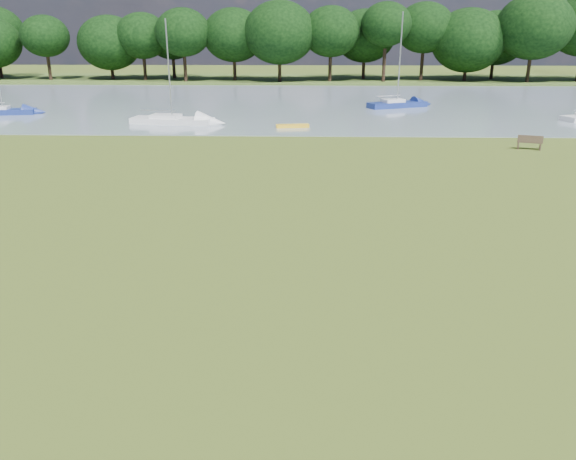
{
  "coord_description": "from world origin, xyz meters",
  "views": [
    {
      "loc": [
        0.93,
        -19.79,
        7.56
      ],
      "look_at": [
        0.39,
        -2.0,
        1.18
      ],
      "focal_mm": 35.0,
      "sensor_mm": 36.0,
      "label": 1
    }
  ],
  "objects_px": {
    "riverbank_bench": "(530,142)",
    "sailboat_2": "(397,102)",
    "sailboat_3": "(2,109)",
    "kayak": "(293,126)",
    "sailboat_0": "(171,118)"
  },
  "relations": [
    {
      "from": "riverbank_bench",
      "to": "sailboat_2",
      "type": "relative_size",
      "value": 0.18
    },
    {
      "from": "sailboat_2",
      "to": "sailboat_3",
      "type": "relative_size",
      "value": 1.1
    },
    {
      "from": "riverbank_bench",
      "to": "sailboat_3",
      "type": "bearing_deg",
      "value": 178.36
    },
    {
      "from": "kayak",
      "to": "sailboat_3",
      "type": "distance_m",
      "value": 28.07
    },
    {
      "from": "sailboat_2",
      "to": "sailboat_0",
      "type": "bearing_deg",
      "value": -175.7
    },
    {
      "from": "riverbank_bench",
      "to": "sailboat_0",
      "type": "distance_m",
      "value": 28.03
    },
    {
      "from": "riverbank_bench",
      "to": "kayak",
      "type": "relative_size",
      "value": 0.62
    },
    {
      "from": "kayak",
      "to": "sailboat_2",
      "type": "relative_size",
      "value": 0.29
    },
    {
      "from": "kayak",
      "to": "sailboat_3",
      "type": "relative_size",
      "value": 0.32
    },
    {
      "from": "kayak",
      "to": "sailboat_3",
      "type": "bearing_deg",
      "value": 156.76
    },
    {
      "from": "kayak",
      "to": "sailboat_2",
      "type": "height_order",
      "value": "sailboat_2"
    },
    {
      "from": "sailboat_3",
      "to": "kayak",
      "type": "bearing_deg",
      "value": -24.1
    },
    {
      "from": "riverbank_bench",
      "to": "kayak",
      "type": "xyz_separation_m",
      "value": [
        -15.95,
        8.11,
        -0.3
      ]
    },
    {
      "from": "sailboat_2",
      "to": "sailboat_3",
      "type": "bearing_deg",
      "value": 165.53
    },
    {
      "from": "sailboat_0",
      "to": "sailboat_3",
      "type": "height_order",
      "value": "sailboat_0"
    }
  ]
}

